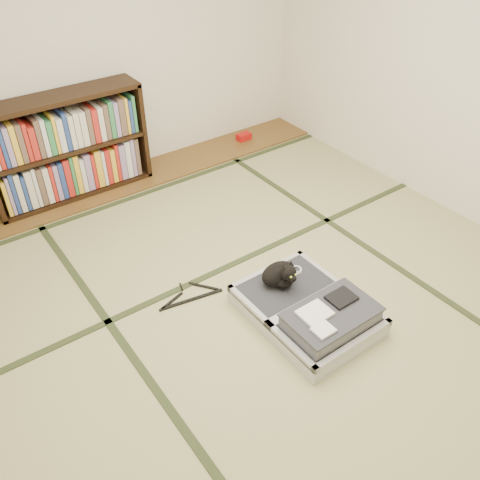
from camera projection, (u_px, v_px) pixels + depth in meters
floor at (263, 295)px, 3.59m from camera, size 4.50×4.50×0.00m
wood_strip at (135, 178)px, 4.87m from camera, size 4.00×0.50×0.02m
red_item at (244, 137)px, 5.48m from camera, size 0.15×0.10×0.07m
room_shell at (271, 95)px, 2.70m from camera, size 4.50×4.50×4.50m
tatami_borders at (224, 259)px, 3.90m from camera, size 4.00×4.50×0.01m
bookcase at (67, 149)px, 4.39m from camera, size 1.39×0.32×0.92m
suitcase at (310, 312)px, 3.33m from camera, size 0.66×0.88×0.26m
cat at (281, 274)px, 3.44m from camera, size 0.29×0.30×0.24m
cable_coil at (296, 270)px, 3.59m from camera, size 0.09×0.09×0.02m
hanger at (190, 296)px, 3.56m from camera, size 0.46×0.25×0.01m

